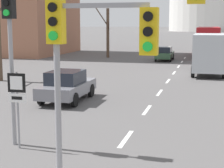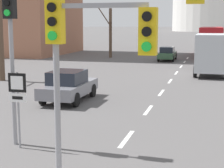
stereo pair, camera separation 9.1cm
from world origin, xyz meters
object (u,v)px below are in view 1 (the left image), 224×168
sedan_near_left (165,53)px  sedan_near_right (213,39)px  sedan_mid_centre (67,85)px  city_bus (208,39)px  traffic_signal_near_left (24,25)px  route_sign_post (17,97)px  traffic_signal_centre_tall (88,46)px  delivery_truck (209,52)px

sedan_near_left → sedan_near_right: sedan_near_right is taller
sedan_mid_centre → city_bus: bearing=76.7°
city_bus → traffic_signal_near_left: bearing=-98.6°
route_sign_post → city_bus: city_bus is taller
traffic_signal_centre_tall → delivery_truck: bearing=83.7°
route_sign_post → traffic_signal_centre_tall: bearing=-40.3°
city_bus → delivery_truck: (0.16, -16.28, -0.35)m
sedan_near_right → traffic_signal_near_left: bearing=-95.1°
traffic_signal_near_left → sedan_near_right: traffic_signal_near_left is taller
sedan_mid_centre → city_bus: (6.82, 28.79, 1.24)m
traffic_signal_centre_tall → sedan_mid_centre: traffic_signal_centre_tall is taller
route_sign_post → delivery_truck: size_ratio=0.34×
traffic_signal_centre_tall → sedan_near_right: bearing=87.5°
city_bus → traffic_signal_centre_tall: bearing=-93.5°
traffic_signal_near_left → sedan_near_right: 69.09m
route_sign_post → delivery_truck: delivery_truck is taller
sedan_mid_centre → delivery_truck: delivery_truck is taller
sedan_near_right → sedan_mid_centre: size_ratio=0.92×
city_bus → sedan_mid_centre: bearing=-103.3°
traffic_signal_centre_tall → sedan_mid_centre: (-4.47, 10.07, -2.66)m
route_sign_post → delivery_truck: 20.63m
traffic_signal_centre_tall → route_sign_post: (-3.27, 2.77, -1.78)m
traffic_signal_near_left → sedan_mid_centre: bearing=101.2°
sedan_near_left → city_bus: bearing=55.2°
sedan_mid_centre → city_bus: size_ratio=0.39×
sedan_near_left → sedan_mid_centre: sedan_mid_centre is taller
traffic_signal_near_left → route_sign_post: (-0.19, -0.30, -2.22)m
sedan_near_left → delivery_truck: 10.96m
route_sign_post → city_bus: bearing=81.2°
delivery_truck → city_bus: bearing=90.6°
city_bus → delivery_truck: size_ratio=1.50×
traffic_signal_near_left → route_sign_post: traffic_signal_near_left is taller
traffic_signal_centre_tall → route_sign_post: size_ratio=1.85×
sedan_mid_centre → delivery_truck: size_ratio=0.58×
traffic_signal_near_left → traffic_signal_centre_tall: traffic_signal_near_left is taller
traffic_signal_centre_tall → sedan_mid_centre: bearing=114.0°
route_sign_post → city_bus: 36.52m
sedan_mid_centre → sedan_near_left: bearing=83.9°
sedan_near_right → route_sign_post: bearing=-95.3°
sedan_near_left → sedan_mid_centre: (-2.40, -22.42, 0.05)m
traffic_signal_centre_tall → sedan_near_left: size_ratio=1.02×
sedan_near_right → delivery_truck: bearing=-90.7°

